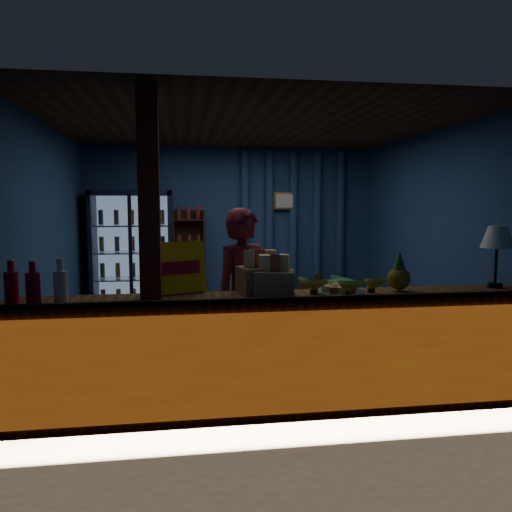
{
  "coord_description": "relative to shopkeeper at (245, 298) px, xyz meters",
  "views": [
    {
      "loc": [
        -0.8,
        -5.85,
        1.7
      ],
      "look_at": [
        0.04,
        -0.2,
        1.1
      ],
      "focal_mm": 35.0,
      "sensor_mm": 36.0,
      "label": 1
    }
  ],
  "objects": [
    {
      "name": "framed_picture",
      "position": [
        1.09,
        3.46,
        0.92
      ],
      "size": [
        0.36,
        0.04,
        0.28
      ],
      "color": "gold",
      "rests_on": "room_walls"
    },
    {
      "name": "green_chair",
      "position": [
        1.58,
        2.75,
        -0.53
      ],
      "size": [
        0.78,
        0.79,
        0.6
      ],
      "primitive_type": "imported",
      "rotation": [
        0.0,
        0.0,
        3.39
      ],
      "color": "#56AC70",
      "rests_on": "ground"
    },
    {
      "name": "pineapple",
      "position": [
        1.28,
        -0.47,
        0.26
      ],
      "size": [
        0.19,
        0.19,
        0.33
      ],
      "color": "olive",
      "rests_on": "counter"
    },
    {
      "name": "pastry_tray",
      "position": [
        0.73,
        -0.51,
        0.14
      ],
      "size": [
        0.43,
        0.43,
        0.07
      ],
      "color": "silver",
      "rests_on": "counter"
    },
    {
      "name": "room_walls",
      "position": [
        0.24,
        1.36,
        0.74
      ],
      "size": [
        4.6,
        4.6,
        4.6
      ],
      "color": "navy",
      "rests_on": "ground"
    },
    {
      "name": "counter",
      "position": [
        0.24,
        -0.55,
        -0.36
      ],
      "size": [
        4.4,
        0.57,
        0.99
      ],
      "color": "brown",
      "rests_on": "ground"
    },
    {
      "name": "banana_bunches",
      "position": [
        0.77,
        -0.57,
        0.2
      ],
      "size": [
        0.73,
        0.29,
        0.16
      ],
      "color": "yellow",
      "rests_on": "counter"
    },
    {
      "name": "soda_bottles",
      "position": [
        -1.66,
        -0.61,
        0.26
      ],
      "size": [
        0.46,
        0.19,
        0.34
      ],
      "color": "#AE0B21",
      "rests_on": "counter"
    },
    {
      "name": "ground",
      "position": [
        0.24,
        1.36,
        -0.83
      ],
      "size": [
        4.6,
        4.6,
        0.0
      ],
      "primitive_type": "plane",
      "color": "#515154",
      "rests_on": "ground"
    },
    {
      "name": "snack_box_centre",
      "position": [
        0.08,
        -0.41,
        0.25
      ],
      "size": [
        0.4,
        0.35,
        0.37
      ],
      "color": "#AC8153",
      "rests_on": "counter"
    },
    {
      "name": "table_lamp",
      "position": [
        2.2,
        -0.44,
        0.55
      ],
      "size": [
        0.28,
        0.28,
        0.55
      ],
      "color": "black",
      "rests_on": "counter"
    },
    {
      "name": "bottle_shelf",
      "position": [
        -0.46,
        3.42,
        -0.04
      ],
      "size": [
        0.5,
        0.28,
        1.6
      ],
      "color": "#341A10",
      "rests_on": "ground"
    },
    {
      "name": "curtain_folds",
      "position": [
        1.24,
        3.5,
        0.47
      ],
      "size": [
        1.74,
        0.14,
        2.5
      ],
      "color": "navy",
      "rests_on": "room_walls"
    },
    {
      "name": "side_table",
      "position": [
        1.47,
        2.76,
        -0.56
      ],
      "size": [
        0.66,
        0.53,
        0.64
      ],
      "color": "#341A10",
      "rests_on": "ground"
    },
    {
      "name": "support_post",
      "position": [
        -0.81,
        -0.54,
        0.47
      ],
      "size": [
        0.16,
        0.16,
        2.6
      ],
      "primitive_type": "cube",
      "color": "maroon",
      "rests_on": "ground"
    },
    {
      "name": "snack_box_left",
      "position": [
        0.17,
        -0.54,
        0.24
      ],
      "size": [
        0.36,
        0.32,
        0.34
      ],
      "color": "#AC8153",
      "rests_on": "counter"
    },
    {
      "name": "shopkeeper",
      "position": [
        0.0,
        0.0,
        0.0
      ],
      "size": [
        0.72,
        0.62,
        1.66
      ],
      "primitive_type": "imported",
      "rotation": [
        0.0,
        0.0,
        0.44
      ],
      "color": "maroon",
      "rests_on": "ground"
    },
    {
      "name": "yellow_sign",
      "position": [
        -0.63,
        -0.32,
        0.34
      ],
      "size": [
        0.54,
        0.32,
        0.43
      ],
      "color": "#FCEF0D",
      "rests_on": "counter"
    },
    {
      "name": "beverage_cooler",
      "position": [
        -1.31,
        3.28,
        0.1
      ],
      "size": [
        1.2,
        0.62,
        1.9
      ],
      "color": "black",
      "rests_on": "ground"
    }
  ]
}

